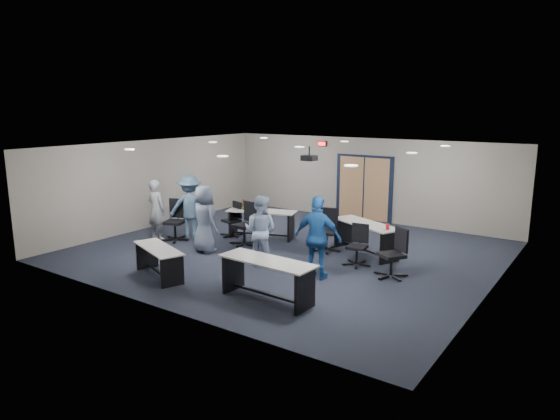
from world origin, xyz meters
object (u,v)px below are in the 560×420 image
Objects in this scene: table_front_left at (159,257)px; chair_back_a at (231,219)px; chair_back_d at (357,245)px; person_gray at (156,210)px; table_front_right at (267,273)px; person_plaid at (204,219)px; chair_loose_left at (175,220)px; table_back_right at (366,233)px; chair_back_b at (244,224)px; person_navy at (318,238)px; chair_loose_right at (392,253)px; person_back at (190,207)px; chair_back_c at (327,230)px; person_lightblue at (260,230)px; table_back_left at (261,219)px.

table_front_left is 1.76× the size of chair_back_a.
person_gray is (-5.71, -1.05, 0.36)m from chair_back_d.
table_front_right is 1.17× the size of person_plaid.
chair_back_d is 5.26m from chair_loose_left.
table_back_right is 5.85m from person_gray.
person_navy is (3.01, -1.21, 0.33)m from chair_back_b.
chair_back_a is at bearing 30.13° from chair_loose_left.
person_gray is 0.93× the size of person_navy.
person_back is at bearing -143.51° from chair_loose_right.
chair_back_d is 0.53× the size of person_back.
chair_back_a is 0.54× the size of person_navy.
chair_back_c is at bearing -1.69° from chair_loose_left.
person_plaid is 1.85m from person_lightblue.
table_back_left is at bearing 112.93° from table_front_left.
table_front_right is at bearing 164.68° from person_plaid.
person_gray is (-4.52, -1.70, 0.30)m from chair_back_c.
table_back_left is (-0.17, 3.98, 0.09)m from table_front_left.
chair_loose_left is at bearing 158.81° from table_front_right.
chair_back_b is at bearing -103.64° from table_back_left.
person_plaid is (0.47, -1.61, 0.37)m from chair_back_a.
table_back_right is at bearing 157.84° from person_back.
chair_back_a is 4.23m from chair_back_d.
table_back_left is 2.43m from chair_loose_left.
chair_loose_left is 4.92m from person_navy.
person_back is (-3.08, 0.79, 0.08)m from person_lightblue.
table_back_right is 1.23× the size of person_gray.
person_lightblue reaches higher than table_front_right.
table_front_right is at bearing -69.27° from table_back_right.
person_plaid is (-3.74, -1.19, 0.37)m from chair_back_d.
chair_back_b is at bearing -173.72° from chair_back_c.
chair_back_b is at bearing -13.36° from chair_back_a.
table_back_left is 1.87× the size of chair_loose_right.
chair_loose_left is 0.63× the size of person_back.
chair_loose_left is at bearing -156.35° from table_back_left.
person_lightblue reaches higher than table_back_left.
chair_back_a is at bearing -175.74° from table_back_left.
person_lightblue is 0.92× the size of person_navy.
chair_back_b reaches higher than chair_back_c.
person_plaid reaches higher than table_back_right.
person_navy reaches higher than table_back_left.
table_back_right is at bearing -99.72° from person_navy.
table_back_right is 1.80× the size of chair_back_b.
person_lightblue is (-2.89, -0.93, 0.29)m from chair_loose_right.
table_front_left is 3.08m from chair_loose_left.
person_plaid is (-4.74, -0.86, 0.31)m from chair_loose_right.
table_back_left reaches higher than table_front_left.
person_navy reaches higher than table_back_right.
chair_back_b is 1.05× the size of chair_back_c.
table_front_right is 5.58m from person_gray.
chair_loose_left is 0.67× the size of person_plaid.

